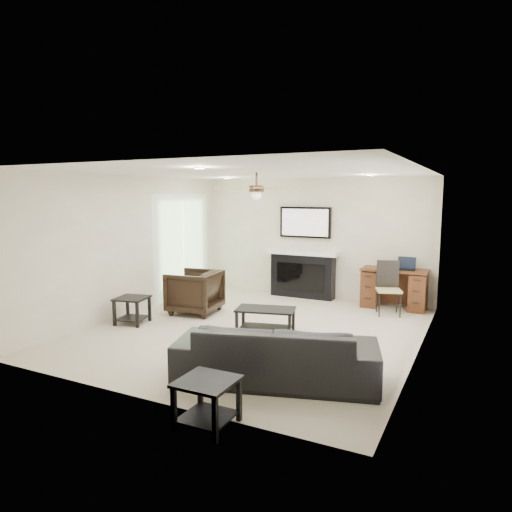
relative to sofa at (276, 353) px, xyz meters
The scene contains 10 objects.
room_shell 2.41m from the sofa, 118.65° to the left, with size 5.50×5.54×2.52m.
sofa is the anchor object (origin of this frame).
armchair 3.37m from the sofa, 140.41° to the left, with size 0.84×0.87×0.79m, color black.
coffee_table 1.84m from the sofa, 119.36° to the left, with size 0.90×0.50×0.40m, color black.
end_table_near 1.26m from the sofa, 96.84° to the right, with size 0.52×0.52×0.45m, color black.
end_table_left 3.34m from the sofa, 160.75° to the left, with size 0.50×0.50×0.45m, color black.
fireplace_unit 4.49m from the sofa, 106.98° to the left, with size 1.52×0.34×1.91m, color black.
desk 4.20m from the sofa, 81.73° to the left, with size 1.22×0.56×0.76m, color #3C1A0F.
desk_chair 3.66m from the sofa, 80.49° to the left, with size 0.42×0.44×0.97m, color black.
laptop 4.25m from the sofa, 78.99° to the left, with size 0.33×0.24×0.23m, color black.
Camera 1 is at (3.21, -6.33, 2.16)m, focal length 32.00 mm.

